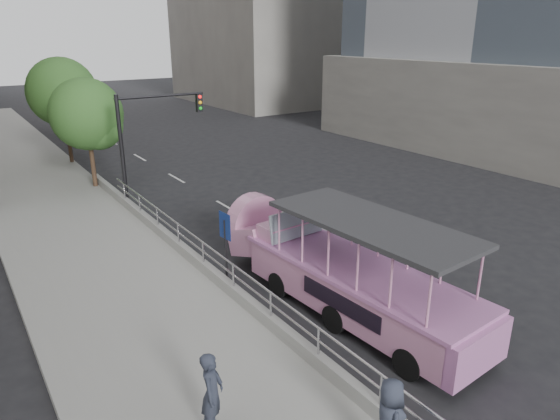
# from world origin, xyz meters

# --- Properties ---
(ground) EXTENTS (160.00, 160.00, 0.00)m
(ground) POSITION_xyz_m (0.00, 0.00, 0.00)
(ground) COLOR black
(sidewalk) EXTENTS (5.50, 80.00, 0.30)m
(sidewalk) POSITION_xyz_m (-5.75, 10.00, 0.15)
(sidewalk) COLOR gray
(sidewalk) RESTS_ON ground
(kerb_wall) EXTENTS (0.24, 30.00, 0.36)m
(kerb_wall) POSITION_xyz_m (-3.12, 2.00, 0.48)
(kerb_wall) COLOR #979792
(kerb_wall) RESTS_ON sidewalk
(guardrail) EXTENTS (0.07, 22.00, 0.71)m
(guardrail) POSITION_xyz_m (-3.12, 2.00, 1.14)
(guardrail) COLOR silver
(guardrail) RESTS_ON kerb_wall
(duck_boat) EXTENTS (2.80, 9.32, 3.05)m
(duck_boat) POSITION_xyz_m (-0.61, 0.37, 1.13)
(duck_boat) COLOR black
(duck_boat) RESTS_ON ground
(car) EXTENTS (2.79, 4.29, 1.36)m
(car) POSITION_xyz_m (1.50, 4.84, 0.68)
(car) COLOR silver
(car) RESTS_ON ground
(pedestrian_near) EXTENTS (0.73, 0.76, 1.74)m
(pedestrian_near) POSITION_xyz_m (-6.03, -2.39, 1.17)
(pedestrian_near) COLOR #292E3C
(pedestrian_near) RESTS_ON sidewalk
(parking_sign) EXTENTS (0.09, 0.58, 2.58)m
(parking_sign) POSITION_xyz_m (-2.82, 3.00, 1.64)
(parking_sign) COLOR black
(parking_sign) RESTS_ON ground
(traffic_signal) EXTENTS (4.20, 0.32, 5.20)m
(traffic_signal) POSITION_xyz_m (-1.70, 12.50, 3.50)
(traffic_signal) COLOR black
(traffic_signal) RESTS_ON ground
(street_tree_near) EXTENTS (3.52, 3.52, 5.72)m
(street_tree_near) POSITION_xyz_m (-3.30, 15.93, 3.82)
(street_tree_near) COLOR #372319
(street_tree_near) RESTS_ON ground
(street_tree_far) EXTENTS (3.97, 3.97, 6.45)m
(street_tree_far) POSITION_xyz_m (-3.10, 21.93, 4.31)
(street_tree_far) COLOR #372319
(street_tree_far) RESTS_ON ground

